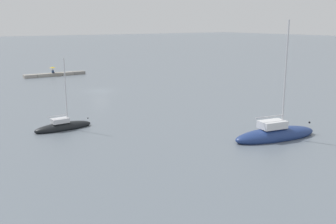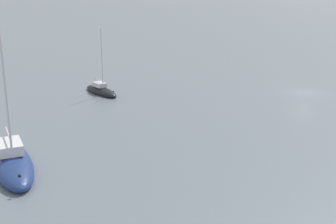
{
  "view_description": "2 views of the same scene",
  "coord_description": "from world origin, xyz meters",
  "px_view_note": "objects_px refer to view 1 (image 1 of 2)",
  "views": [
    {
      "loc": [
        24.65,
        55.21,
        10.33
      ],
      "look_at": [
        1.98,
        21.57,
        1.06
      ],
      "focal_mm": 42.3,
      "sensor_mm": 36.0,
      "label": 1
    },
    {
      "loc": [
        -30.63,
        39.3,
        11.8
      ],
      "look_at": [
        -0.74,
        18.55,
        1.09
      ],
      "focal_mm": 48.38,
      "sensor_mm": 36.0,
      "label": 2
    }
  ],
  "objects_px": {
    "umbrella_open_yellow": "(52,67)",
    "sailboat_black_far": "(63,127)",
    "sailboat_navy_near": "(275,134)",
    "person_seated_blue_left": "(53,72)"
  },
  "relations": [
    {
      "from": "umbrella_open_yellow",
      "to": "sailboat_black_far",
      "type": "height_order",
      "value": "sailboat_black_far"
    },
    {
      "from": "umbrella_open_yellow",
      "to": "sailboat_black_far",
      "type": "distance_m",
      "value": 40.95
    },
    {
      "from": "sailboat_black_far",
      "to": "sailboat_navy_near",
      "type": "bearing_deg",
      "value": 44.62
    },
    {
      "from": "sailboat_black_far",
      "to": "person_seated_blue_left",
      "type": "bearing_deg",
      "value": 160.76
    },
    {
      "from": "person_seated_blue_left",
      "to": "umbrella_open_yellow",
      "type": "xyz_separation_m",
      "value": [
        0.0,
        -0.14,
        0.84
      ]
    },
    {
      "from": "umbrella_open_yellow",
      "to": "person_seated_blue_left",
      "type": "bearing_deg",
      "value": 90.27
    },
    {
      "from": "umbrella_open_yellow",
      "to": "sailboat_navy_near",
      "type": "xyz_separation_m",
      "value": [
        -3.04,
        53.02,
        -1.29
      ]
    },
    {
      "from": "sailboat_navy_near",
      "to": "sailboat_black_far",
      "type": "xyz_separation_m",
      "value": [
        14.84,
        -13.82,
        -0.14
      ]
    },
    {
      "from": "person_seated_blue_left",
      "to": "sailboat_black_far",
      "type": "distance_m",
      "value": 40.8
    },
    {
      "from": "person_seated_blue_left",
      "to": "sailboat_navy_near",
      "type": "xyz_separation_m",
      "value": [
        -3.04,
        52.87,
        -0.44
      ]
    }
  ]
}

